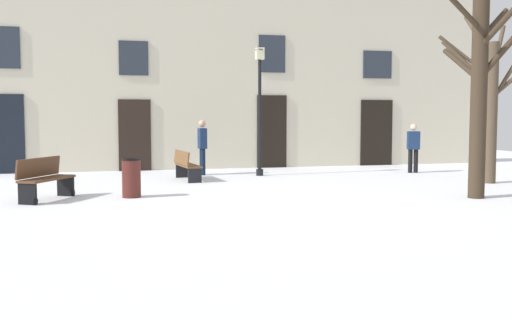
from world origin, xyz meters
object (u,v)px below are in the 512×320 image
object	(u,v)px
bench_by_litter_bin	(186,165)
person_near_bench	(413,146)
streetlamp	(260,97)
litter_bin	(131,178)
tree_left_of_center	(479,84)
bench_back_to_back_right	(45,179)
tree_foreground	(490,100)
person_strolling	(202,144)

from	to	relation	value
bench_by_litter_bin	person_near_bench	bearing A→B (deg)	-92.93
streetlamp	litter_bin	distance (m)	6.03
tree_left_of_center	bench_back_to_back_right	bearing A→B (deg)	167.41
tree_left_of_center	bench_by_litter_bin	xyz separation A→B (m)	(-5.80, 5.30, -2.10)
tree_left_of_center	streetlamp	xyz separation A→B (m)	(-3.42, 6.03, -0.12)
tree_foreground	bench_by_litter_bin	size ratio (longest dim) A/B	2.79
litter_bin	bench_by_litter_bin	distance (m)	3.66
bench_by_litter_bin	person_strolling	distance (m)	1.63
tree_left_of_center	person_near_bench	distance (m)	6.13
streetlamp	litter_bin	bearing A→B (deg)	-135.70
person_near_bench	tree_foreground	bearing A→B (deg)	-65.70
streetlamp	litter_bin	size ratio (longest dim) A/B	4.56
litter_bin	person_strolling	xyz separation A→B (m)	(2.40, 4.62, 0.51)
person_strolling	bench_by_litter_bin	bearing A→B (deg)	149.24
tree_foreground	litter_bin	xyz separation A→B (m)	(-9.65, -0.47, -1.83)
tree_foreground	person_strolling	bearing A→B (deg)	150.22
person_strolling	person_near_bench	size ratio (longest dim) A/B	1.08
person_near_bench	litter_bin	bearing A→B (deg)	-143.68
streetlamp	litter_bin	world-z (taller)	streetlamp
litter_bin	person_near_bench	bearing A→B (deg)	21.54
tree_left_of_center	litter_bin	size ratio (longest dim) A/B	5.62
bench_by_litter_bin	tree_foreground	bearing A→B (deg)	-114.91
bench_by_litter_bin	person_near_bench	size ratio (longest dim) A/B	1.07
tree_foreground	bench_by_litter_bin	distance (m)	8.62
tree_foreground	person_near_bench	world-z (taller)	tree_foreground
streetlamp	bench_by_litter_bin	world-z (taller)	streetlamp
person_strolling	tree_foreground	bearing A→B (deg)	-123.65
litter_bin	streetlamp	bearing A→B (deg)	44.30
bench_by_litter_bin	person_strolling	world-z (taller)	person_strolling
streetlamp	person_near_bench	world-z (taller)	streetlamp
litter_bin	bench_by_litter_bin	xyz separation A→B (m)	(1.70, 3.24, -0.00)
streetlamp	person_strolling	bearing A→B (deg)	158.81
tree_left_of_center	litter_bin	xyz separation A→B (m)	(-7.49, 2.06, -2.10)
tree_left_of_center	person_strolling	distance (m)	8.55
bench_by_litter_bin	streetlamp	bearing A→B (deg)	-78.57
tree_left_of_center	bench_by_litter_bin	size ratio (longest dim) A/B	2.90
streetlamp	bench_back_to_back_right	world-z (taller)	streetlamp
bench_back_to_back_right	person_strolling	size ratio (longest dim) A/B	0.90
person_near_bench	person_strolling	bearing A→B (deg)	-173.85
bench_back_to_back_right	bench_by_litter_bin	distance (m)	4.78
streetlamp	person_near_bench	bearing A→B (deg)	-4.20
litter_bin	person_near_bench	xyz separation A→B (m)	(9.13, 3.60, 0.43)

